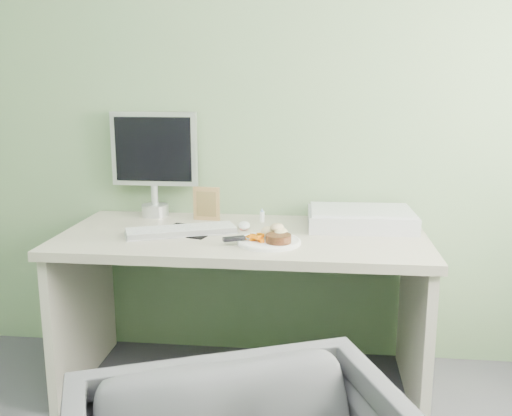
# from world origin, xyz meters

# --- Properties ---
(wall_back) EXTENTS (3.50, 0.00, 3.50)m
(wall_back) POSITION_xyz_m (0.00, 2.00, 1.35)
(wall_back) COLOR #69835C
(wall_back) RESTS_ON floor
(desk) EXTENTS (1.60, 0.75, 0.73)m
(desk) POSITION_xyz_m (0.00, 1.62, 0.55)
(desk) COLOR #B7B299
(desk) RESTS_ON floor
(plate) EXTENTS (0.26, 0.26, 0.01)m
(plate) POSITION_xyz_m (0.13, 1.48, 0.74)
(plate) COLOR white
(plate) RESTS_ON desk
(steak) EXTENTS (0.13, 0.13, 0.03)m
(steak) POSITION_xyz_m (0.17, 1.45, 0.76)
(steak) COLOR black
(steak) RESTS_ON plate
(potato_pile) EXTENTS (0.13, 0.12, 0.06)m
(potato_pile) POSITION_xyz_m (0.16, 1.54, 0.77)
(potato_pile) COLOR tan
(potato_pile) RESTS_ON plate
(carrot_heap) EXTENTS (0.08, 0.07, 0.04)m
(carrot_heap) POSITION_xyz_m (0.08, 1.47, 0.77)
(carrot_heap) COLOR orange
(carrot_heap) RESTS_ON plate
(steak_knife) EXTENTS (0.22, 0.13, 0.02)m
(steak_knife) POSITION_xyz_m (0.02, 1.46, 0.76)
(steak_knife) COLOR silver
(steak_knife) RESTS_ON plate
(mousepad) EXTENTS (0.29, 0.27, 0.00)m
(mousepad) POSITION_xyz_m (-0.25, 1.64, 0.73)
(mousepad) COLOR black
(mousepad) RESTS_ON desk
(keyboard) EXTENTS (0.49, 0.31, 0.02)m
(keyboard) POSITION_xyz_m (-0.27, 1.59, 0.75)
(keyboard) COLOR white
(keyboard) RESTS_ON desk
(computer_mouse) EXTENTS (0.07, 0.10, 0.03)m
(computer_mouse) POSITION_xyz_m (-0.00, 1.70, 0.75)
(computer_mouse) COLOR white
(computer_mouse) RESTS_ON desk
(photo_frame) EXTENTS (0.13, 0.03, 0.16)m
(photo_frame) POSITION_xyz_m (-0.21, 1.86, 0.81)
(photo_frame) COLOR #9D7749
(photo_frame) RESTS_ON desk
(eyedrop_bottle) EXTENTS (0.02, 0.02, 0.07)m
(eyedrop_bottle) POSITION_xyz_m (0.06, 1.85, 0.76)
(eyedrop_bottle) COLOR white
(eyedrop_bottle) RESTS_ON desk
(scanner) EXTENTS (0.49, 0.34, 0.07)m
(scanner) POSITION_xyz_m (0.52, 1.80, 0.77)
(scanner) COLOR silver
(scanner) RESTS_ON desk
(monitor) EXTENTS (0.43, 0.13, 0.51)m
(monitor) POSITION_xyz_m (-0.48, 1.94, 1.02)
(monitor) COLOR silver
(monitor) RESTS_ON desk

